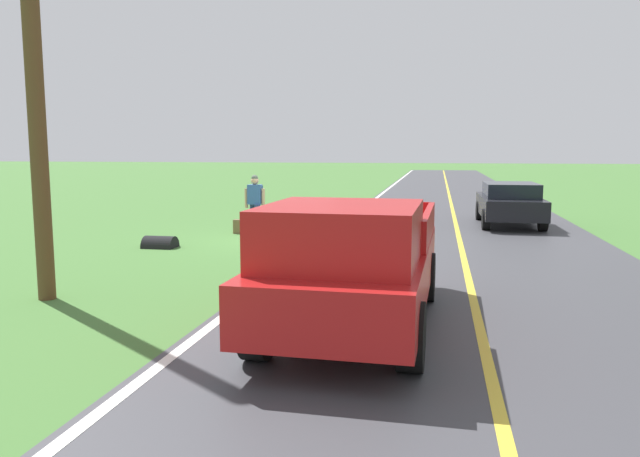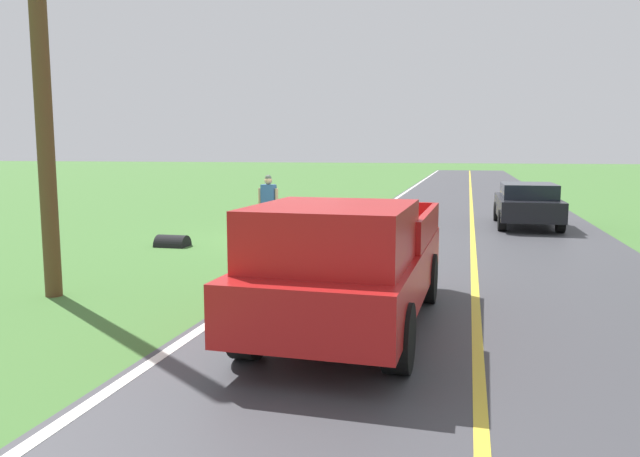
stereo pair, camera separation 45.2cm
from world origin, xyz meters
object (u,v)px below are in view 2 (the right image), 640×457
Objects in this scene: hitchhiker_walking at (269,201)px; pickup_truck_passing at (348,261)px; suitcase_carried at (255,226)px; utility_pole_roadside at (39,36)px; sedan_near_oncoming at (527,203)px.

hitchhiker_walking is 10.05m from pickup_truck_passing.
hitchhiker_walking is 0.32× the size of pickup_truck_passing.
utility_pole_roadside is at bearing -3.91° from suitcase_carried.
suitcase_carried is 8.85m from sedan_near_oncoming.
sedan_near_oncoming is 15.17m from utility_pole_roadside.
hitchhiker_walking reaches higher than sedan_near_oncoming.
pickup_truck_passing is 0.63× the size of utility_pole_roadside.
pickup_truck_passing is at bearing 171.75° from utility_pole_roadside.
pickup_truck_passing is (-4.19, 9.13, -0.01)m from hitchhiker_walking.
pickup_truck_passing is 6.29m from utility_pole_roadside.
hitchhiker_walking reaches higher than suitcase_carried.
pickup_truck_passing reaches higher than sedan_near_oncoming.
hitchhiker_walking is at bearing 100.86° from suitcase_carried.
hitchhiker_walking is 0.20× the size of utility_pole_roadside.
utility_pole_roadside is at bearing -8.25° from pickup_truck_passing.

